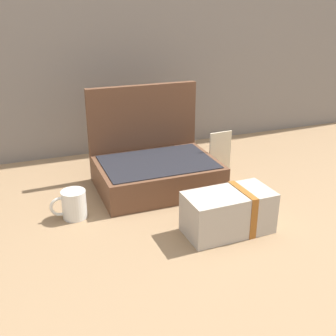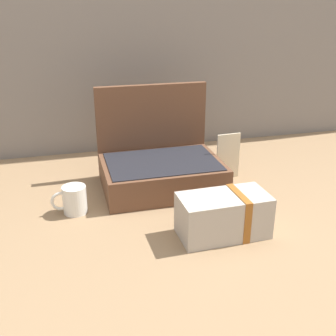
{
  "view_description": "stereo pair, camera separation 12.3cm",
  "coord_description": "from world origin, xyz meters",
  "px_view_note": "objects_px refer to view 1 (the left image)",
  "views": [
    {
      "loc": [
        -0.39,
        -1.08,
        0.61
      ],
      "look_at": [
        0.02,
        -0.02,
        0.13
      ],
      "focal_mm": 44.23,
      "sensor_mm": 36.0,
      "label": 1
    },
    {
      "loc": [
        -0.27,
        -1.12,
        0.61
      ],
      "look_at": [
        0.02,
        -0.02,
        0.13
      ],
      "focal_mm": 44.23,
      "sensor_mm": 36.0,
      "label": 2
    }
  ],
  "objects_px": {
    "info_card_left": "(220,154)",
    "cream_toiletry_bag": "(229,212)",
    "open_suitcase": "(154,165)",
    "coffee_mug": "(73,204)"
  },
  "relations": [
    {
      "from": "info_card_left",
      "to": "cream_toiletry_bag",
      "type": "bearing_deg",
      "value": -117.14
    },
    {
      "from": "cream_toiletry_bag",
      "to": "open_suitcase",
      "type": "bearing_deg",
      "value": 104.39
    },
    {
      "from": "open_suitcase",
      "to": "cream_toiletry_bag",
      "type": "distance_m",
      "value": 0.37
    },
    {
      "from": "cream_toiletry_bag",
      "to": "info_card_left",
      "type": "relative_size",
      "value": 1.47
    },
    {
      "from": "coffee_mug",
      "to": "info_card_left",
      "type": "bearing_deg",
      "value": 12.75
    },
    {
      "from": "open_suitcase",
      "to": "info_card_left",
      "type": "distance_m",
      "value": 0.25
    },
    {
      "from": "cream_toiletry_bag",
      "to": "info_card_left",
      "type": "distance_m",
      "value": 0.39
    },
    {
      "from": "coffee_mug",
      "to": "cream_toiletry_bag",
      "type": "bearing_deg",
      "value": -30.63
    },
    {
      "from": "open_suitcase",
      "to": "coffee_mug",
      "type": "xyz_separation_m",
      "value": [
        -0.3,
        -0.13,
        -0.03
      ]
    },
    {
      "from": "open_suitcase",
      "to": "cream_toiletry_bag",
      "type": "relative_size",
      "value": 1.61
    }
  ]
}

